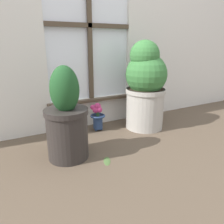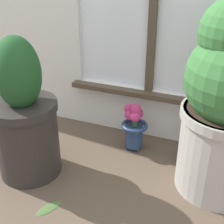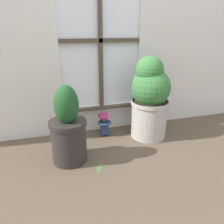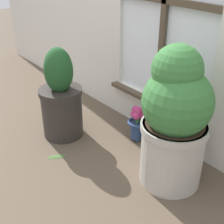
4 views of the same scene
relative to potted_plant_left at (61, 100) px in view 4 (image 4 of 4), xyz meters
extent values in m
plane|color=brown|center=(0.38, -0.12, -0.26)|extent=(10.00, 10.00, 0.00)
cube|color=silver|center=(0.38, 0.51, -0.13)|extent=(0.74, 0.05, 0.25)
cube|color=white|center=(0.38, 0.52, 0.60)|extent=(0.74, 0.02, 1.22)
cube|color=#4C3D2D|center=(0.38, 0.49, 0.60)|extent=(0.04, 0.02, 1.22)
cube|color=#4C3D2D|center=(0.38, 0.49, 0.60)|extent=(0.74, 0.02, 0.04)
cube|color=#4C3D2D|center=(0.38, 0.46, -0.02)|extent=(0.80, 0.06, 0.02)
cylinder|color=#2D2826|center=(0.00, 0.00, -0.09)|extent=(0.26, 0.26, 0.33)
cylinder|color=#2D2826|center=(0.00, 0.00, 0.06)|extent=(0.28, 0.28, 0.03)
cylinder|color=#38281E|center=(0.00, 0.00, 0.07)|extent=(0.24, 0.24, 0.01)
ellipsoid|color=#1E4C23|center=(0.00, 0.00, 0.20)|extent=(0.18, 0.18, 0.29)
ellipsoid|color=#1E4C23|center=(-0.03, 0.06, 0.14)|extent=(0.09, 0.06, 0.13)
cylinder|color=#B7B2A8|center=(0.76, 0.20, -0.08)|extent=(0.32, 0.32, 0.35)
cylinder|color=#B7B2A8|center=(0.76, 0.20, 0.08)|extent=(0.34, 0.34, 0.04)
cylinder|color=#38281E|center=(0.76, 0.20, 0.09)|extent=(0.30, 0.30, 0.01)
sphere|color=#387538|center=(0.76, 0.20, 0.22)|extent=(0.35, 0.35, 0.35)
sphere|color=#387538|center=(0.74, 0.21, 0.37)|extent=(0.24, 0.24, 0.24)
ellipsoid|color=#387538|center=(0.74, 0.31, 0.20)|extent=(0.20, 0.07, 0.26)
sphere|color=navy|center=(0.37, 0.36, -0.25)|extent=(0.02, 0.02, 0.02)
sphere|color=navy|center=(0.34, 0.32, -0.25)|extent=(0.02, 0.02, 0.02)
sphere|color=navy|center=(0.39, 0.32, -0.25)|extent=(0.02, 0.02, 0.02)
cylinder|color=navy|center=(0.37, 0.33, -0.18)|extent=(0.08, 0.08, 0.11)
torus|color=navy|center=(0.37, 0.33, -0.13)|extent=(0.13, 0.13, 0.02)
cylinder|color=#386633|center=(0.37, 0.33, -0.10)|extent=(0.03, 0.03, 0.06)
sphere|color=#B22D66|center=(0.37, 0.33, -0.04)|extent=(0.06, 0.06, 0.06)
sphere|color=#B22D66|center=(0.37, 0.35, -0.07)|extent=(0.06, 0.06, 0.06)
sphere|color=#B22D66|center=(0.33, 0.35, -0.05)|extent=(0.05, 0.05, 0.05)
sphere|color=#B22D66|center=(0.34, 0.32, -0.07)|extent=(0.05, 0.05, 0.05)
sphere|color=#B22D66|center=(0.37, 0.31, -0.07)|extent=(0.05, 0.05, 0.05)
ellipsoid|color=#476633|center=(0.20, -0.17, -0.25)|extent=(0.09, 0.12, 0.01)
camera|label=1|loc=(-0.36, -1.28, 0.47)|focal=35.00mm
camera|label=2|loc=(0.75, -0.89, 0.61)|focal=50.00mm
camera|label=3|loc=(-0.11, -1.49, 0.71)|focal=35.00mm
camera|label=4|loc=(1.59, -0.88, 0.89)|focal=50.00mm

